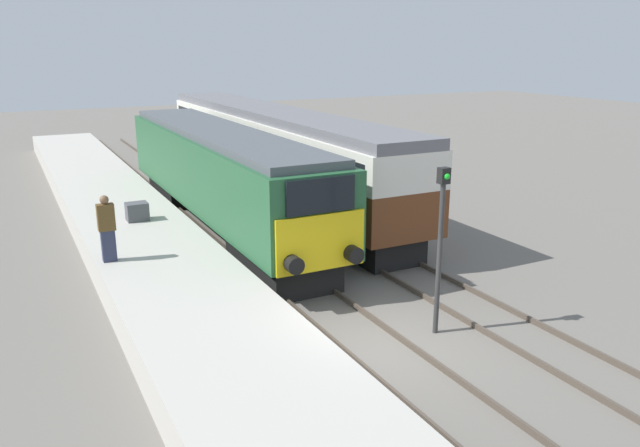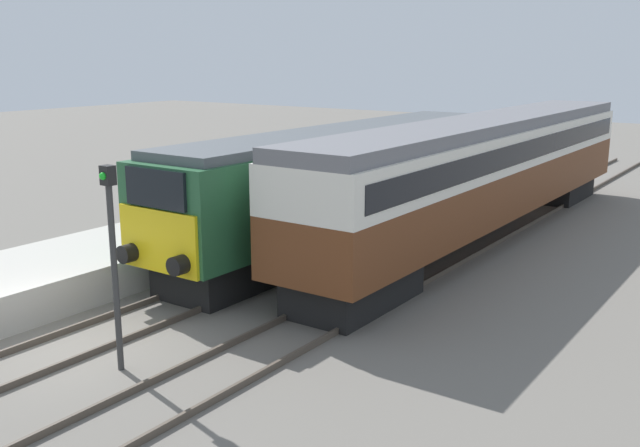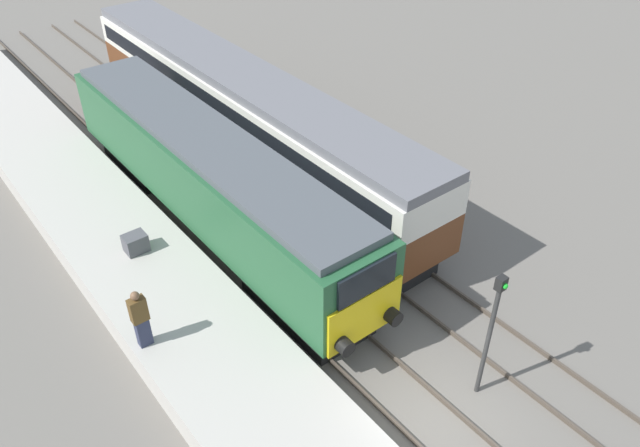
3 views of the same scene
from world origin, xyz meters
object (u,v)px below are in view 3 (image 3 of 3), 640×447
(passenger_carriage, at_px, (243,107))
(luggage_crate, at_px, (136,243))
(locomotive, at_px, (210,177))
(signal_post, at_px, (491,328))
(person_on_platform, at_px, (140,319))

(passenger_carriage, height_order, luggage_crate, passenger_carriage)
(locomotive, xyz_separation_m, signal_post, (1.70, -10.49, 0.25))
(signal_post, bearing_deg, locomotive, 99.21)
(person_on_platform, relative_size, signal_post, 0.46)
(passenger_carriage, distance_m, luggage_crate, 7.71)
(luggage_crate, bearing_deg, passenger_carriage, 30.77)
(passenger_carriage, height_order, person_on_platform, passenger_carriage)
(signal_post, bearing_deg, person_on_platform, 136.37)
(signal_post, height_order, luggage_crate, signal_post)
(person_on_platform, distance_m, luggage_crate, 4.11)
(signal_post, distance_m, luggage_crate, 11.02)
(locomotive, height_order, person_on_platform, locomotive)
(passenger_carriage, bearing_deg, signal_post, -97.06)
(passenger_carriage, relative_size, person_on_platform, 11.24)
(passenger_carriage, bearing_deg, luggage_crate, -149.23)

